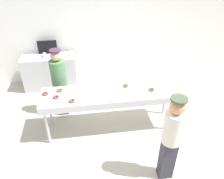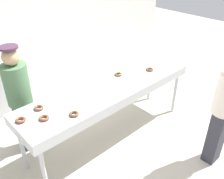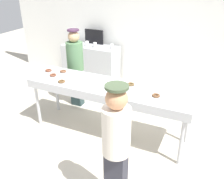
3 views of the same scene
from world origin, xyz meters
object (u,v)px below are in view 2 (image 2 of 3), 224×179
chocolate_donut_0 (150,69)px  fryer_conveyor (110,91)px  chocolate_donut_2 (118,74)px  chocolate_donut_5 (44,118)px  paper_cup_2 (0,58)px  worker_baker (19,95)px  chocolate_donut_1 (39,108)px  chocolate_donut_3 (74,114)px  chocolate_donut_4 (21,120)px

chocolate_donut_0 → fryer_conveyor: bearing=176.1°
chocolate_donut_0 → chocolate_donut_2: 0.55m
fryer_conveyor → chocolate_donut_5: (-1.10, -0.04, 0.09)m
chocolate_donut_5 → paper_cup_2: 2.02m
worker_baker → paper_cup_2: (0.25, 1.28, 0.07)m
fryer_conveyor → worker_baker: 1.28m
paper_cup_2 → chocolate_donut_1: bearing=-96.9°
chocolate_donut_1 → chocolate_donut_0: bearing=-7.5°
chocolate_donut_3 → worker_baker: (-0.29, 0.90, -0.02)m
chocolate_donut_1 → chocolate_donut_3: (0.26, -0.41, 0.00)m
chocolate_donut_3 → worker_baker: worker_baker is taller
fryer_conveyor → chocolate_donut_3: bearing=-164.5°
chocolate_donut_0 → worker_baker: 2.06m
chocolate_donut_3 → paper_cup_2: paper_cup_2 is taller
chocolate_donut_5 → worker_baker: bearing=88.4°
chocolate_donut_4 → chocolate_donut_5: same height
chocolate_donut_0 → chocolate_donut_4: same height
chocolate_donut_2 → chocolate_donut_1: bearing=179.2°
chocolate_donut_1 → worker_baker: bearing=94.1°
fryer_conveyor → chocolate_donut_1: chocolate_donut_1 is taller
chocolate_donut_2 → chocolate_donut_4: 1.67m
chocolate_donut_3 → chocolate_donut_4: bearing=148.4°
chocolate_donut_2 → chocolate_donut_5: same height
chocolate_donut_4 → chocolate_donut_5: (0.22, -0.15, 0.00)m
chocolate_donut_1 → paper_cup_2: paper_cup_2 is taller
chocolate_donut_3 → chocolate_donut_4: same height
chocolate_donut_3 → chocolate_donut_2: bearing=19.1°
chocolate_donut_5 → worker_baker: worker_baker is taller
paper_cup_2 → chocolate_donut_3: bearing=-88.9°
fryer_conveyor → paper_cup_2: bearing=113.1°
chocolate_donut_0 → chocolate_donut_5: same height
chocolate_donut_0 → worker_baker: (-1.92, 0.74, -0.02)m
chocolate_donut_5 → chocolate_donut_0: bearing=-0.4°
chocolate_donut_2 → chocolate_donut_5: bearing=-171.5°
chocolate_donut_1 → chocolate_donut_2: bearing=-0.8°
chocolate_donut_5 → worker_baker: (0.02, 0.73, -0.02)m
fryer_conveyor → worker_baker: (-1.08, 0.68, 0.08)m
chocolate_donut_3 → paper_cup_2: size_ratio=1.04×
chocolate_donut_2 → paper_cup_2: size_ratio=1.04×
chocolate_donut_3 → chocolate_donut_5: 0.36m
chocolate_donut_2 → chocolate_donut_5: (-1.44, -0.22, 0.00)m
chocolate_donut_1 → chocolate_donut_5: (-0.06, -0.23, 0.00)m
chocolate_donut_1 → paper_cup_2: (0.21, 1.77, 0.05)m
chocolate_donut_2 → chocolate_donut_4: size_ratio=1.00×
chocolate_donut_3 → worker_baker: bearing=107.9°
chocolate_donut_2 → paper_cup_2: (-1.17, 1.79, 0.05)m
chocolate_donut_1 → chocolate_donut_4: 0.29m
chocolate_donut_0 → worker_baker: worker_baker is taller
fryer_conveyor → chocolate_donut_5: chocolate_donut_5 is taller
chocolate_donut_0 → chocolate_donut_1: same height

